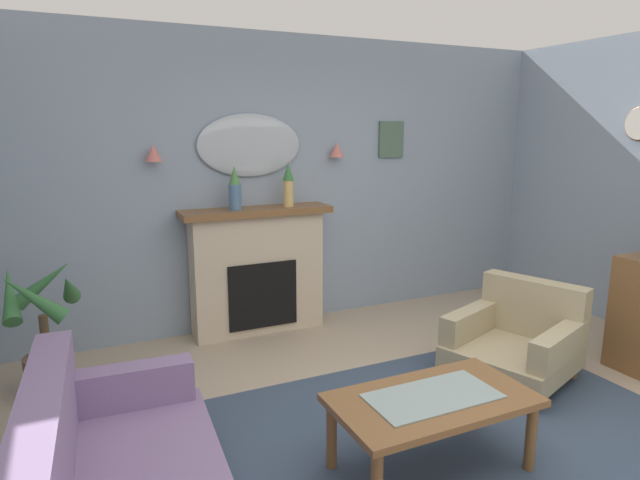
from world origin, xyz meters
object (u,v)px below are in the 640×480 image
object	(u,v)px
wall_sconce_right	(337,150)
coffee_table	(432,406)
mantel_vase_centre	(288,184)
armchair_beside_couch	(518,338)
wall_sconce_left	(153,153)
fireplace	(258,272)
potted_plant_tall_palm	(45,335)
wall_mirror	(250,145)
framed_picture	(391,139)
mantel_vase_left	(235,189)

from	to	relation	value
wall_sconce_right	coffee_table	bearing A→B (deg)	-105.04
mantel_vase_centre	armchair_beside_couch	world-z (taller)	mantel_vase_centre
wall_sconce_left	armchair_beside_couch	size ratio (longest dim) A/B	0.13
wall_sconce_left	fireplace	bearing A→B (deg)	-6.16
coffee_table	potted_plant_tall_palm	xyz separation A→B (m)	(-1.93, 1.87, 0.05)
wall_mirror	armchair_beside_couch	xyz separation A→B (m)	(1.48, -1.87, -1.40)
armchair_beside_couch	mantel_vase_centre	bearing A→B (deg)	124.84
potted_plant_tall_palm	mantel_vase_centre	bearing A→B (deg)	13.79
fireplace	framed_picture	xyz separation A→B (m)	(1.50, 0.15, 1.18)
wall_sconce_left	armchair_beside_couch	world-z (taller)	wall_sconce_left
wall_sconce_right	armchair_beside_couch	world-z (taller)	wall_sconce_right
mantel_vase_left	wall_mirror	bearing A→B (deg)	40.36
fireplace	wall_sconce_right	world-z (taller)	wall_sconce_right
mantel_vase_left	wall_sconce_right	distance (m)	1.10
mantel_vase_centre	wall_sconce_right	bearing A→B (deg)	12.31
wall_sconce_left	potted_plant_tall_palm	distance (m)	1.64
armchair_beside_couch	wall_sconce_left	bearing A→B (deg)	142.07
fireplace	coffee_table	xyz separation A→B (m)	(0.18, -2.41, -0.19)
armchair_beside_couch	potted_plant_tall_palm	size ratio (longest dim) A/B	1.09
mantel_vase_centre	coffee_table	size ratio (longest dim) A/B	0.36
framed_picture	coffee_table	distance (m)	3.19
fireplace	coffee_table	world-z (taller)	fireplace
wall_sconce_left	framed_picture	world-z (taller)	framed_picture
framed_picture	potted_plant_tall_palm	bearing A→B (deg)	-168.13
fireplace	wall_sconce_right	bearing A→B (deg)	6.16
mantel_vase_left	wall_sconce_right	xyz separation A→B (m)	(1.05, 0.12, 0.32)
mantel_vase_left	coffee_table	xyz separation A→B (m)	(0.38, -2.38, -0.96)
fireplace	framed_picture	bearing A→B (deg)	5.77
mantel_vase_centre	wall_mirror	xyz separation A→B (m)	(-0.30, 0.17, 0.34)
mantel_vase_centre	potted_plant_tall_palm	distance (m)	2.31
coffee_table	wall_sconce_right	bearing A→B (deg)	74.96
mantel_vase_left	wall_mirror	size ratio (longest dim) A/B	0.40
framed_picture	armchair_beside_couch	xyz separation A→B (m)	(-0.02, -1.88, -1.44)
fireplace	armchair_beside_couch	distance (m)	2.29
mantel_vase_left	potted_plant_tall_palm	size ratio (longest dim) A/B	0.40
potted_plant_tall_palm	wall_sconce_right	bearing A→B (deg)	13.48
mantel_vase_centre	framed_picture	bearing A→B (deg)	8.53
potted_plant_tall_palm	wall_sconce_left	bearing A→B (deg)	34.70
wall_sconce_right	armchair_beside_couch	bearing A→B (deg)	-70.84
wall_sconce_right	wall_mirror	bearing A→B (deg)	176.63
framed_picture	coffee_table	bearing A→B (deg)	-117.32
wall_sconce_left	coffee_table	xyz separation A→B (m)	(1.03, -2.50, -1.28)
wall_sconce_right	armchair_beside_couch	distance (m)	2.35
fireplace	mantel_vase_left	world-z (taller)	mantel_vase_left
coffee_table	armchair_beside_couch	distance (m)	1.47
wall_sconce_left	coffee_table	distance (m)	2.99
armchair_beside_couch	coffee_table	bearing A→B (deg)	-152.38
framed_picture	potted_plant_tall_palm	world-z (taller)	framed_picture
wall_mirror	wall_sconce_right	size ratio (longest dim) A/B	6.86
mantel_vase_left	mantel_vase_centre	world-z (taller)	mantel_vase_centre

